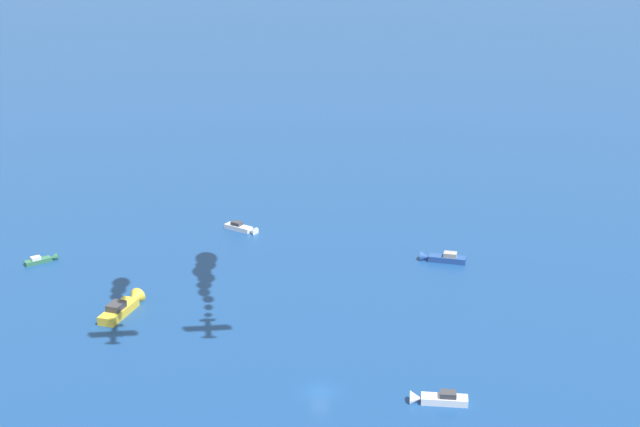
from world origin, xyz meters
The scene contains 6 objects.
ground_plane centered at (0.00, 0.00, 0.00)m, with size 2000.00×2000.00×0.00m, color navy.
motorboat_near_centre centered at (-15.67, -4.69, 0.62)m, with size 8.19×4.72×2.32m.
motorboat_far_stbd centered at (68.93, -19.06, 0.48)m, with size 4.22×6.24×1.80m.
motorboat_inshore centered at (41.38, -8.58, 0.87)m, with size 4.53×11.41×3.22m.
motorboat_offshore centered at (1.03, -53.67, 0.68)m, with size 8.91×4.02×2.51m.
motorboat_mid_cluster centered at (43.56, -50.76, 0.60)m, with size 7.79×2.87×2.21m.
Camera 1 is at (-50.87, 101.24, 66.89)m, focal length 51.29 mm.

